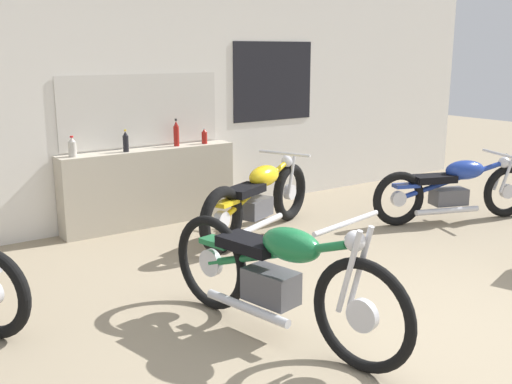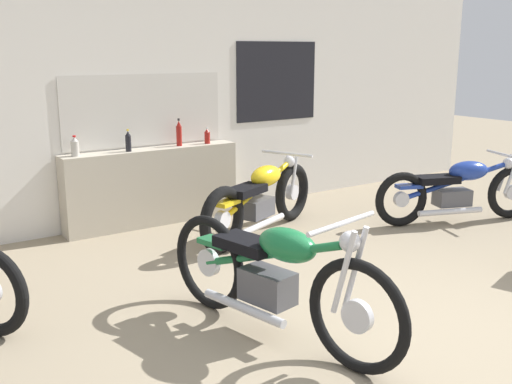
{
  "view_description": "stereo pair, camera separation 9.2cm",
  "coord_description": "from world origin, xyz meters",
  "px_view_note": "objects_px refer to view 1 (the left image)",
  "views": [
    {
      "loc": [
        -3.08,
        -2.45,
        1.92
      ],
      "look_at": [
        -0.14,
        1.76,
        0.7
      ],
      "focal_mm": 42.0,
      "sensor_mm": 36.0,
      "label": 1
    },
    {
      "loc": [
        -3.0,
        -2.5,
        1.92
      ],
      "look_at": [
        -0.14,
        1.76,
        0.7
      ],
      "focal_mm": 42.0,
      "sensor_mm": 36.0,
      "label": 2
    }
  ],
  "objects_px": {
    "bottle_center": "(176,134)",
    "motorcycle_green": "(278,275)",
    "motorcycle_blue": "(455,188)",
    "bottle_leftmost": "(72,147)",
    "bottle_right_center": "(204,136)",
    "bottle_left_center": "(126,142)",
    "motorcycle_yellow": "(259,199)"
  },
  "relations": [
    {
      "from": "bottle_left_center",
      "to": "motorcycle_yellow",
      "type": "xyz_separation_m",
      "value": [
        1.04,
        -0.99,
        -0.57
      ]
    },
    {
      "from": "bottle_leftmost",
      "to": "motorcycle_blue",
      "type": "xyz_separation_m",
      "value": [
        3.74,
        -1.87,
        -0.57
      ]
    },
    {
      "from": "bottle_center",
      "to": "motorcycle_green",
      "type": "xyz_separation_m",
      "value": [
        -0.81,
        -2.99,
        -0.55
      ]
    },
    {
      "from": "motorcycle_green",
      "to": "motorcycle_blue",
      "type": "distance_m",
      "value": 3.54
    },
    {
      "from": "bottle_right_center",
      "to": "motorcycle_green",
      "type": "bearing_deg",
      "value": -111.31
    },
    {
      "from": "bottle_left_center",
      "to": "bottle_right_center",
      "type": "relative_size",
      "value": 1.27
    },
    {
      "from": "bottle_left_center",
      "to": "motorcycle_green",
      "type": "height_order",
      "value": "bottle_left_center"
    },
    {
      "from": "bottle_center",
      "to": "bottle_right_center",
      "type": "bearing_deg",
      "value": -4.94
    },
    {
      "from": "bottle_center",
      "to": "motorcycle_blue",
      "type": "height_order",
      "value": "bottle_center"
    },
    {
      "from": "bottle_center",
      "to": "bottle_right_center",
      "type": "xyz_separation_m",
      "value": [
        0.35,
        -0.03,
        -0.05
      ]
    },
    {
      "from": "bottle_right_center",
      "to": "bottle_center",
      "type": "bearing_deg",
      "value": 175.06
    },
    {
      "from": "bottle_right_center",
      "to": "motorcycle_blue",
      "type": "bearing_deg",
      "value": -40.05
    },
    {
      "from": "bottle_center",
      "to": "motorcycle_yellow",
      "type": "bearing_deg",
      "value": -68.29
    },
    {
      "from": "bottle_right_center",
      "to": "motorcycle_green",
      "type": "xyz_separation_m",
      "value": [
        -1.16,
        -2.96,
        -0.5
      ]
    },
    {
      "from": "bottle_center",
      "to": "motorcycle_green",
      "type": "distance_m",
      "value": 3.15
    },
    {
      "from": "motorcycle_blue",
      "to": "bottle_leftmost",
      "type": "bearing_deg",
      "value": 153.43
    },
    {
      "from": "bottle_leftmost",
      "to": "bottle_center",
      "type": "xyz_separation_m",
      "value": [
        1.19,
        0.01,
        0.04
      ]
    },
    {
      "from": "bottle_right_center",
      "to": "motorcycle_green",
      "type": "distance_m",
      "value": 3.22
    },
    {
      "from": "motorcycle_green",
      "to": "bottle_leftmost",
      "type": "bearing_deg",
      "value": 97.28
    },
    {
      "from": "bottle_right_center",
      "to": "bottle_leftmost",
      "type": "bearing_deg",
      "value": 179.26
    },
    {
      "from": "bottle_center",
      "to": "motorcycle_green",
      "type": "bearing_deg",
      "value": -105.12
    },
    {
      "from": "bottle_right_center",
      "to": "motorcycle_blue",
      "type": "relative_size",
      "value": 0.1
    },
    {
      "from": "bottle_leftmost",
      "to": "motorcycle_yellow",
      "type": "distance_m",
      "value": 1.98
    },
    {
      "from": "bottle_leftmost",
      "to": "bottle_right_center",
      "type": "relative_size",
      "value": 1.13
    },
    {
      "from": "bottle_left_center",
      "to": "motorcycle_blue",
      "type": "bearing_deg",
      "value": -30.08
    },
    {
      "from": "bottle_leftmost",
      "to": "bottle_center",
      "type": "relative_size",
      "value": 0.69
    },
    {
      "from": "bottle_leftmost",
      "to": "motorcycle_blue",
      "type": "relative_size",
      "value": 0.11
    },
    {
      "from": "bottle_left_center",
      "to": "motorcycle_blue",
      "type": "height_order",
      "value": "bottle_left_center"
    },
    {
      "from": "bottle_right_center",
      "to": "motorcycle_blue",
      "type": "height_order",
      "value": "bottle_right_center"
    },
    {
      "from": "bottle_leftmost",
      "to": "motorcycle_yellow",
      "type": "xyz_separation_m",
      "value": [
        1.6,
        -1.03,
        -0.56
      ]
    },
    {
      "from": "bottle_leftmost",
      "to": "motorcycle_blue",
      "type": "distance_m",
      "value": 4.22
    },
    {
      "from": "bottle_leftmost",
      "to": "motorcycle_green",
      "type": "bearing_deg",
      "value": -82.72
    }
  ]
}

